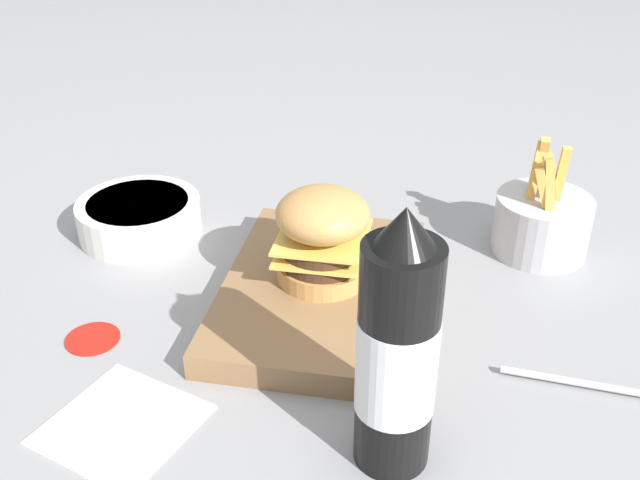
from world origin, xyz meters
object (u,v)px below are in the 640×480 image
side_bowl (139,216)px  serving_board (320,291)px  burger (323,235)px  ketchup_bottle (397,354)px  fries_basket (542,222)px

side_bowl → serving_board: bearing=66.9°
serving_board → burger: bearing=169.5°
ketchup_bottle → fries_basket: ketchup_bottle is taller
serving_board → ketchup_bottle: size_ratio=1.27×
fries_basket → side_bowl: size_ratio=0.93×
burger → fries_basket: fries_basket is taller
burger → serving_board: bearing=-10.5°
ketchup_bottle → serving_board: bearing=-154.4°
serving_board → burger: (-0.01, 0.00, 0.07)m
serving_board → fries_basket: bearing=123.0°
ketchup_bottle → side_bowl: (-0.31, -0.35, -0.08)m
ketchup_bottle → side_bowl: bearing=-131.9°
serving_board → fries_basket: fries_basket is taller
fries_basket → ketchup_bottle: bearing=-21.3°
burger → side_bowl: burger is taller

